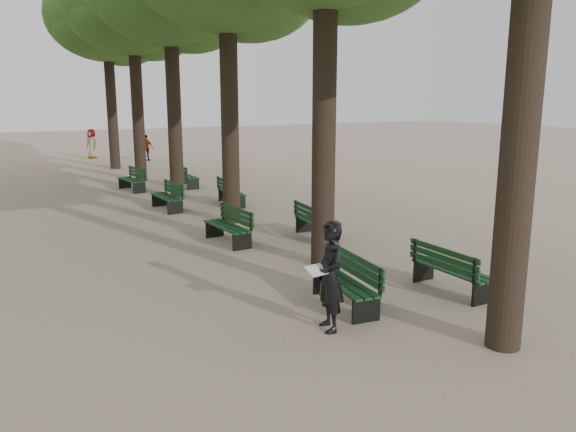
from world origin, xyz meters
TOP-DOWN VIEW (x-y plane):
  - ground at (0.00, 0.00)m, footprint 120.00×120.00m
  - tree_central_4 at (1.50, 18.00)m, footprint 6.00×6.00m
  - tree_central_5 at (1.50, 23.00)m, footprint 6.00×6.00m
  - bench_left_0 at (0.37, 0.55)m, footprint 0.81×1.86m
  - bench_left_1 at (0.37, 5.74)m, footprint 0.67×1.83m
  - bench_left_2 at (0.37, 10.76)m, footprint 0.63×1.82m
  - bench_left_3 at (0.37, 15.29)m, footprint 0.77×1.85m
  - bench_right_0 at (2.63, 0.16)m, footprint 0.59×1.81m
  - bench_right_1 at (2.63, 5.01)m, footprint 0.80×1.86m
  - bench_right_2 at (2.63, 10.54)m, footprint 0.81×1.86m
  - bench_right_3 at (2.63, 15.13)m, footprint 0.60×1.81m
  - man_with_map at (-0.44, -0.16)m, footprint 0.69×0.79m
  - pedestrian_d at (1.48, 28.83)m, footprint 0.76×0.94m
  - pedestrian_c at (3.96, 25.80)m, footprint 0.93×0.43m

SIDE VIEW (x-z plane):
  - ground at x=0.00m, z-range 0.00..0.00m
  - bench_left_0 at x=0.37m, z-range -0.19..0.73m
  - bench_left_1 at x=0.37m, z-range -0.19..0.73m
  - bench_left_2 at x=0.37m, z-range -0.19..0.73m
  - bench_left_3 at x=0.37m, z-range -0.19..0.73m
  - bench_right_0 at x=2.63m, z-range -0.19..0.73m
  - bench_right_1 at x=2.63m, z-range -0.19..0.73m
  - bench_right_2 at x=2.63m, z-range -0.19..0.73m
  - bench_right_3 at x=2.63m, z-range -0.19..0.73m
  - pedestrian_c at x=3.96m, z-range 0.00..1.53m
  - pedestrian_d at x=1.48m, z-range 0.00..1.80m
  - man_with_map at x=-0.44m, z-range 0.00..1.81m
  - tree_central_4 at x=1.50m, z-range 2.68..12.63m
  - tree_central_5 at x=1.50m, z-range 2.68..12.63m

